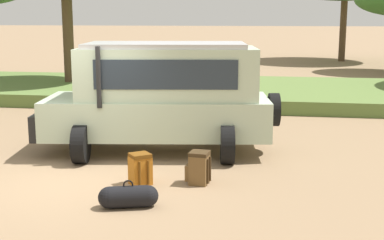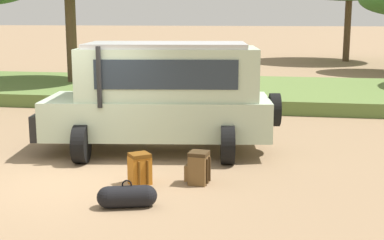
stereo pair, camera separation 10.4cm
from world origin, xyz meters
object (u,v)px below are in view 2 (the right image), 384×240
object	(u,v)px
duffel_bag_low_black_case	(127,196)
safari_vehicle	(163,95)
backpack_beside_front_wheel	(198,168)
backpack_cluster_center	(140,169)

from	to	relation	value
duffel_bag_low_black_case	safari_vehicle	bearing A→B (deg)	93.81
backpack_beside_front_wheel	backpack_cluster_center	distance (m)	1.07
safari_vehicle	duffel_bag_low_black_case	bearing A→B (deg)	-86.19
backpack_beside_front_wheel	duffel_bag_low_black_case	xyz separation A→B (m)	(-0.92, -1.41, -0.12)
safari_vehicle	backpack_beside_front_wheel	xyz separation A→B (m)	(1.16, -2.18, -1.00)
backpack_beside_front_wheel	duffel_bag_low_black_case	size ratio (longest dim) A/B	0.64
safari_vehicle	duffel_bag_low_black_case	xyz separation A→B (m)	(0.24, -3.58, -1.12)
backpack_cluster_center	duffel_bag_low_black_case	bearing A→B (deg)	-84.03
backpack_beside_front_wheel	duffel_bag_low_black_case	world-z (taller)	backpack_beside_front_wheel
safari_vehicle	backpack_cluster_center	xyz separation A→B (m)	(0.11, -2.39, -1.01)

